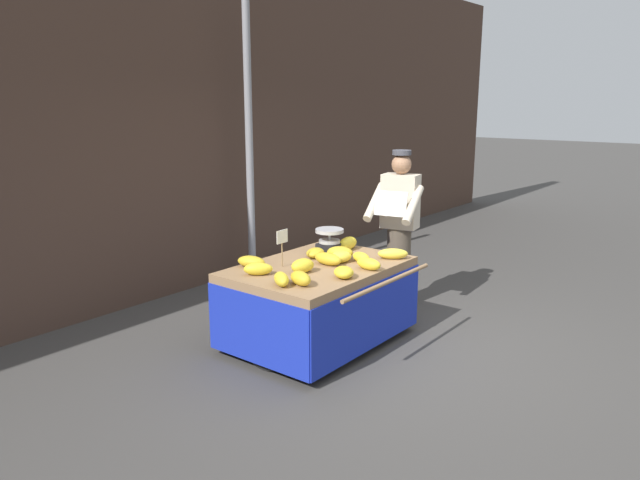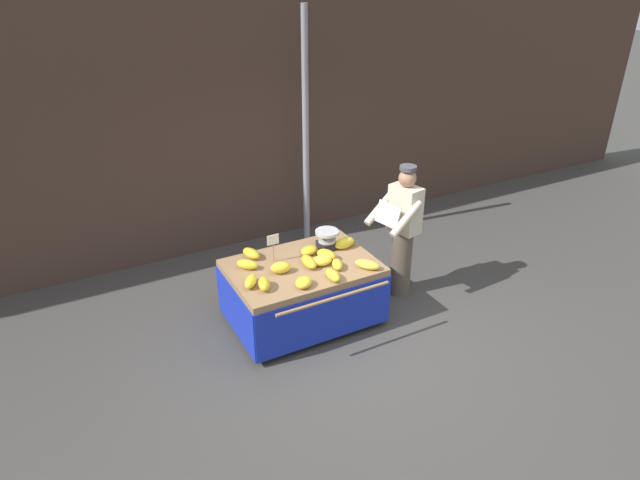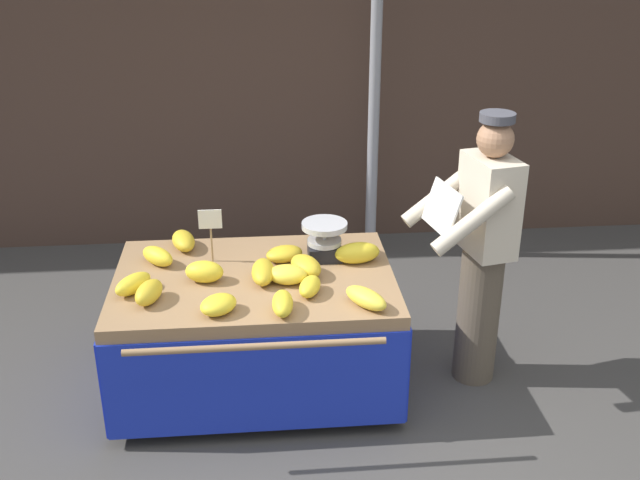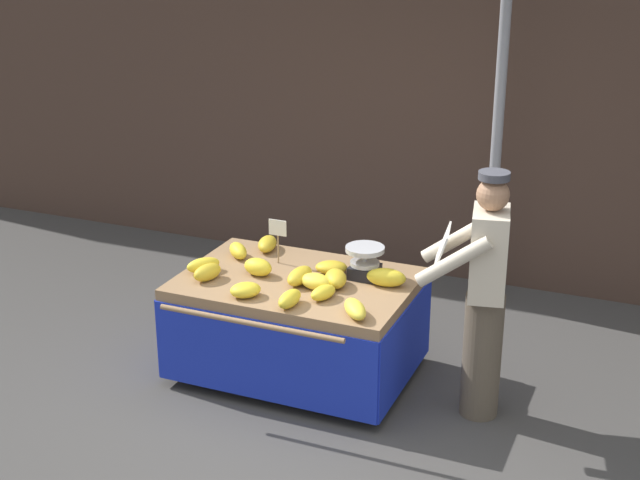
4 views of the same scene
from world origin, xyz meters
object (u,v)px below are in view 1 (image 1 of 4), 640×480
object	(u,v)px
banana_cart	(319,286)
banana_bunch_8	(301,278)
banana_bunch_12	(328,259)
banana_bunch_13	(344,272)
banana_bunch_6	(303,266)
banana_bunch_4	(315,253)
banana_bunch_1	(340,252)
vendor_person	(399,228)
banana_bunch_11	(251,262)
banana_bunch_7	(393,254)
weighing_scale	(329,240)
banana_bunch_3	(281,279)
price_sign	(282,240)
banana_bunch_9	(361,257)
banana_bunch_10	(341,257)
street_pole	(249,148)
banana_bunch_5	(348,243)
banana_bunch_0	(369,264)
banana_bunch_2	(258,269)

from	to	relation	value
banana_cart	banana_bunch_8	size ratio (longest dim) A/B	7.05
banana_bunch_12	banana_bunch_13	world-z (taller)	banana_bunch_12
banana_bunch_6	banana_bunch_12	xyz separation A→B (m)	(0.34, -0.02, -0.01)
banana_bunch_4	banana_bunch_8	bearing A→B (deg)	-149.04
banana_bunch_1	vendor_person	xyz separation A→B (m)	(1.05, -0.02, 0.06)
banana_bunch_11	banana_bunch_1	bearing A→B (deg)	-30.77
banana_cart	banana_bunch_8	distance (m)	0.69
banana_bunch_7	banana_bunch_8	distance (m)	1.19
banana_bunch_8	vendor_person	xyz separation A→B (m)	(1.93, 0.23, 0.06)
banana_bunch_8	weighing_scale	bearing A→B (deg)	25.29
weighing_scale	banana_bunch_3	bearing A→B (deg)	-162.16
price_sign	banana_bunch_11	bearing A→B (deg)	132.45
banana_bunch_9	banana_bunch_8	bearing A→B (deg)	-179.28
banana_bunch_7	banana_bunch_10	bearing A→B (deg)	142.69
banana_bunch_4	banana_bunch_12	world-z (taller)	banana_bunch_12
price_sign	street_pole	bearing A→B (deg)	52.55
banana_bunch_10	weighing_scale	bearing A→B (deg)	52.59
banana_bunch_7	banana_bunch_5	bearing A→B (deg)	87.31
banana_bunch_3	banana_cart	bearing A→B (deg)	12.24
street_pole	banana_bunch_4	xyz separation A→B (m)	(-0.80, -1.64, -0.87)
banana_bunch_10	banana_bunch_1	bearing A→B (deg)	39.07
price_sign	banana_bunch_13	bearing A→B (deg)	-84.80
banana_bunch_0	banana_bunch_7	xyz separation A→B (m)	(0.45, 0.03, -0.00)
banana_bunch_6	banana_bunch_2	bearing A→B (deg)	139.24
vendor_person	banana_bunch_12	bearing A→B (deg)	-178.67
banana_bunch_4	banana_bunch_5	size ratio (longest dim) A/B	0.83
banana_bunch_0	banana_bunch_11	distance (m)	1.06
banana_bunch_13	banana_bunch_10	bearing A→B (deg)	39.26
banana_bunch_4	vendor_person	world-z (taller)	vendor_person
banana_bunch_0	banana_cart	bearing A→B (deg)	108.48
banana_bunch_8	banana_cart	bearing A→B (deg)	24.86
banana_cart	vendor_person	size ratio (longest dim) A/B	0.98
street_pole	banana_bunch_11	size ratio (longest dim) A/B	12.44
street_pole	vendor_person	size ratio (longest dim) A/B	1.95
banana_bunch_6	weighing_scale	bearing A→B (deg)	19.58
banana_bunch_12	banana_bunch_13	bearing A→B (deg)	-124.47
street_pole	banana_bunch_7	world-z (taller)	street_pole
banana_bunch_4	vendor_person	bearing A→B (deg)	-11.01
banana_cart	banana_bunch_2	world-z (taller)	banana_bunch_2
banana_bunch_0	banana_bunch_10	distance (m)	0.34
weighing_scale	banana_bunch_8	size ratio (longest dim) A/B	1.18
banana_bunch_12	banana_bunch_11	bearing A→B (deg)	134.99
weighing_scale	price_sign	size ratio (longest dim) A/B	0.82
weighing_scale	banana_bunch_7	bearing A→B (deg)	-75.19
banana_bunch_7	banana_bunch_13	size ratio (longest dim) A/B	1.35
banana_bunch_5	price_sign	bearing A→B (deg)	173.81
banana_bunch_0	banana_bunch_3	distance (m)	0.88
banana_cart	banana_bunch_11	size ratio (longest dim) A/B	6.22
banana_bunch_12	banana_cart	bearing A→B (deg)	128.98
banana_bunch_1	weighing_scale	bearing A→B (deg)	59.94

